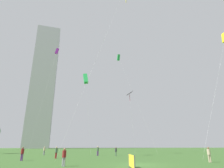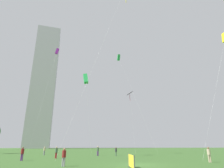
# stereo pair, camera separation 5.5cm
# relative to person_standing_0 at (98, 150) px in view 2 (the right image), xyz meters

# --- Properties ---
(ground) EXTENTS (280.00, 280.00, 0.00)m
(ground) POSITION_rel_person_standing_0_xyz_m (2.39, -18.63, -1.03)
(ground) COLOR #335623
(person_standing_0) EXTENTS (0.40, 0.40, 1.79)m
(person_standing_0) POSITION_rel_person_standing_0_xyz_m (0.00, 0.00, 0.00)
(person_standing_0) COLOR #593372
(person_standing_0) RESTS_ON ground
(person_standing_1) EXTENTS (0.39, 0.39, 1.77)m
(person_standing_1) POSITION_rel_person_standing_0_xyz_m (-7.28, -6.86, -0.01)
(person_standing_1) COLOR maroon
(person_standing_1) RESTS_ON ground
(person_standing_2) EXTENTS (0.39, 0.39, 1.75)m
(person_standing_2) POSITION_rel_person_standing_0_xyz_m (11.61, -17.47, -0.02)
(person_standing_2) COLOR tan
(person_standing_2) RESTS_ON ground
(person_standing_3) EXTENTS (0.38, 0.38, 1.69)m
(person_standing_3) POSITION_rel_person_standing_0_xyz_m (-5.38, -19.05, -0.05)
(person_standing_3) COLOR gray
(person_standing_3) RESTS_ON ground
(person_standing_4) EXTENTS (0.38, 0.38, 1.73)m
(person_standing_4) POSITION_rel_person_standing_0_xyz_m (-10.86, 4.98, -0.03)
(person_standing_4) COLOR gray
(person_standing_4) RESTS_ON ground
(person_standing_5) EXTENTS (0.39, 0.39, 1.74)m
(person_standing_5) POSITION_rel_person_standing_0_xyz_m (-11.33, -10.65, -0.03)
(person_standing_5) COLOR #593372
(person_standing_5) RESTS_ON ground
(person_standing_6) EXTENTS (0.36, 0.36, 1.61)m
(person_standing_6) POSITION_rel_person_standing_0_xyz_m (3.34, -1.58, -0.10)
(person_standing_6) COLOR #3F593F
(person_standing_6) RESTS_ON ground
(kite_flying_0) EXTENTS (9.70, 4.05, 29.13)m
(kite_flying_0) POSITION_rel_person_standing_0_xyz_m (7.32, 12.80, 27.05)
(kite_flying_0) COLOR silver
(kite_flying_0) RESTS_ON ground
(kite_flying_2) EXTENTS (2.46, 2.37, 15.38)m
(kite_flying_2) POSITION_rel_person_standing_0_xyz_m (8.55, 5.87, 13.55)
(kite_flying_2) COLOR silver
(kite_flying_2) RESTS_ON ground
(kite_flying_3) EXTENTS (3.67, 9.87, 33.38)m
(kite_flying_3) POSITION_rel_person_standing_0_xyz_m (-12.42, 20.14, 31.21)
(kite_flying_3) COLOR silver
(kite_flying_3) RESTS_ON ground
(kite_flying_4) EXTENTS (2.36, 2.38, 16.15)m
(kite_flying_4) POSITION_rel_person_standing_0_xyz_m (-3.11, -2.38, 13.98)
(kite_flying_4) COLOR silver
(kite_flying_4) RESTS_ON ground
(distant_highrise_0) EXTENTS (18.87, 22.95, 90.13)m
(distant_highrise_0) POSITION_rel_person_standing_0_xyz_m (-30.98, 103.18, 44.03)
(distant_highrise_0) COLOR #A8A8AD
(distant_highrise_0) RESTS_ON ground
(event_banner) EXTENTS (0.53, 3.42, 1.23)m
(event_banner) POSITION_rel_person_standing_0_xyz_m (0.42, -22.52, -0.38)
(event_banner) COLOR #4C4C4C
(event_banner) RESTS_ON ground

